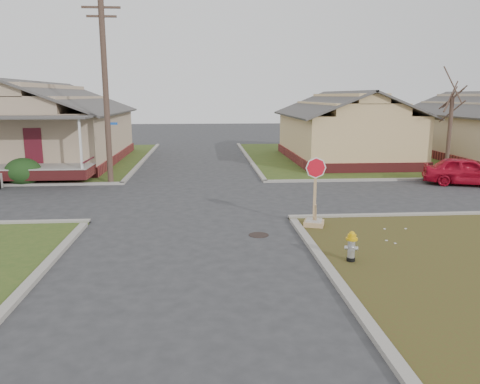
{
  "coord_description": "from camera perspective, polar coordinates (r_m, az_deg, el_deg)",
  "views": [
    {
      "loc": [
        0.51,
        -14.68,
        4.35
      ],
      "look_at": [
        1.72,
        1.0,
        1.1
      ],
      "focal_mm": 35.0,
      "sensor_mm": 36.0,
      "label": 1
    }
  ],
  "objects": [
    {
      "name": "side_house_yellow",
      "position": [
        32.67,
        12.6,
        7.6
      ],
      "size": [
        7.6,
        11.6,
        4.7
      ],
      "color": "maroon",
      "rests_on": "ground"
    },
    {
      "name": "verge_far_left",
      "position": [
        35.63,
        -26.71,
        3.46
      ],
      "size": [
        19.0,
        19.0,
        0.05
      ],
      "primitive_type": "cube",
      "color": "#324B1A",
      "rests_on": "ground"
    },
    {
      "name": "stop_sign",
      "position": [
        15.88,
        9.05,
        -2.31
      ],
      "size": [
        0.66,
        0.64,
        2.33
      ],
      "rotation": [
        0.0,
        0.0,
        -0.32
      ],
      "color": "tan",
      "rests_on": "ground"
    },
    {
      "name": "curbs",
      "position": [
        20.16,
        -5.76,
        -0.84
      ],
      "size": [
        80.0,
        40.0,
        0.12
      ],
      "primitive_type": null,
      "color": "gray",
      "rests_on": "ground"
    },
    {
      "name": "tree_mid_right",
      "position": [
        28.39,
        24.13,
        6.22
      ],
      "size": [
        0.22,
        0.22,
        4.2
      ],
      "primitive_type": "cylinder",
      "color": "#433126",
      "rests_on": "verge_far_right"
    },
    {
      "name": "manhole",
      "position": [
        14.93,
        2.29,
        -5.25
      ],
      "size": [
        0.64,
        0.64,
        0.01
      ],
      "primitive_type": "cylinder",
      "color": "black",
      "rests_on": "ground"
    },
    {
      "name": "utility_pole",
      "position": [
        24.05,
        -16.06,
        11.98
      ],
      "size": [
        1.8,
        0.28,
        9.0
      ],
      "color": "#433126",
      "rests_on": "ground"
    },
    {
      "name": "ground",
      "position": [
        15.32,
        -6.16,
        -4.89
      ],
      "size": [
        120.0,
        120.0,
        0.0
      ],
      "primitive_type": "plane",
      "color": "#2D2D30",
      "rests_on": "ground"
    },
    {
      "name": "red_sedan",
      "position": [
        25.68,
        25.89,
        2.31
      ],
      "size": [
        4.37,
        2.94,
        1.38
      ],
      "primitive_type": "imported",
      "rotation": [
        0.0,
        0.0,
        1.22
      ],
      "color": "#B50C23",
      "rests_on": "ground"
    },
    {
      "name": "corner_house",
      "position": [
        33.14,
        -23.08,
        7.17
      ],
      "size": [
        10.1,
        15.5,
        5.3
      ],
      "color": "maroon",
      "rests_on": "ground"
    },
    {
      "name": "fire_hydrant",
      "position": [
        12.72,
        13.44,
        -6.27
      ],
      "size": [
        0.31,
        0.31,
        0.82
      ],
      "rotation": [
        0.0,
        0.0,
        -0.37
      ],
      "color": "black",
      "rests_on": "ground"
    },
    {
      "name": "hedge_right",
      "position": [
        25.47,
        -24.9,
        2.26
      ],
      "size": [
        1.6,
        1.31,
        1.22
      ],
      "primitive_type": "ellipsoid",
      "color": "#143312",
      "rests_on": "verge_far_left"
    }
  ]
}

